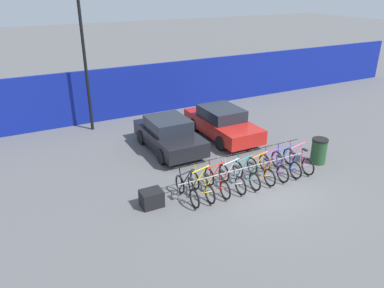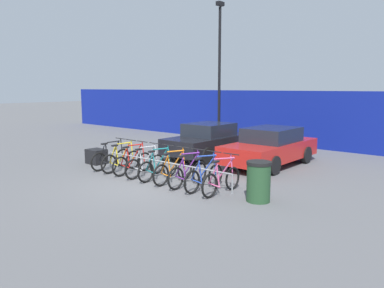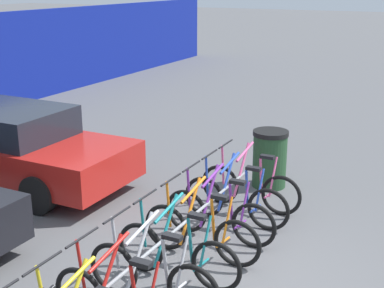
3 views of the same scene
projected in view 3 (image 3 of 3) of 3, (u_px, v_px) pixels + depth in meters
The scene contains 10 objects.
ground_plane at pixel (225, 280), 6.64m from camera, with size 120.00×120.00×0.00m, color #59595B.
bike_rack at pixel (168, 240), 6.58m from camera, with size 5.36×0.04×0.57m.
bicycle_silver at pixel (152, 276), 6.01m from camera, with size 0.68×1.71×1.05m.
bicycle_teal at pixel (177, 253), 6.52m from camera, with size 0.68×1.71×1.05m.
bicycle_orange at pixel (200, 232), 7.07m from camera, with size 0.68×1.71×1.05m.
bicycle_purple at pixel (219, 215), 7.57m from camera, with size 0.68×1.71×1.05m.
bicycle_blue at pixel (235, 200), 8.08m from camera, with size 0.68×1.71×1.05m.
bicycle_pink at pixel (250, 187), 8.59m from camera, with size 0.68×1.71×1.05m.
car_red at pixel (15, 147), 9.62m from camera, with size 1.91×4.35×1.40m.
trash_bin at pixel (270, 158), 9.52m from camera, with size 0.63×0.63×1.03m.
Camera 3 is at (-5.38, -2.30, 3.58)m, focal length 50.00 mm.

